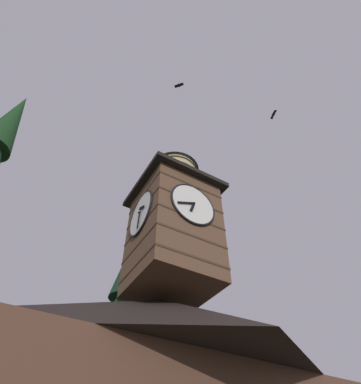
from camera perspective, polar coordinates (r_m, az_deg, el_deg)
clock_tower at (r=16.08m, az=-1.22°, el=-4.65°), size 4.19×4.19×9.01m
moon at (r=58.07m, az=-5.57°, el=-30.02°), size 1.70×1.70×1.70m
flying_bird_high at (r=23.25m, az=-0.27°, el=18.42°), size 0.55×0.62×0.15m
flying_bird_low at (r=23.01m, az=16.19°, el=13.10°), size 0.35×0.71×0.12m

